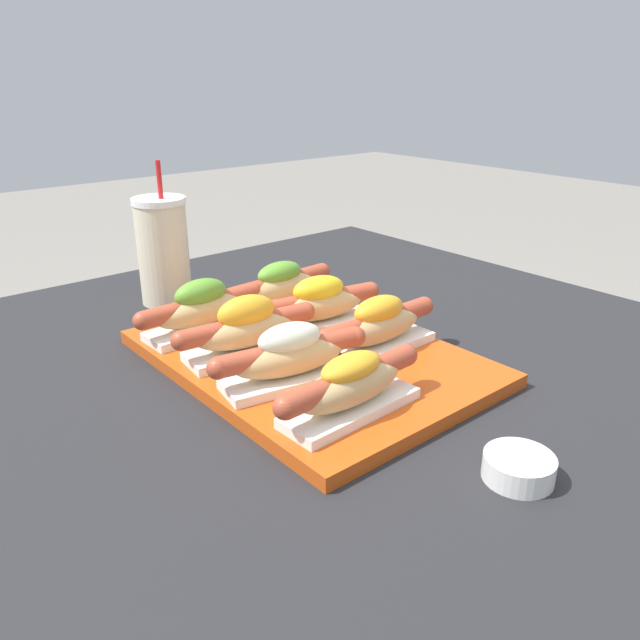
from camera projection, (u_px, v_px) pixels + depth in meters
name	position (u px, v px, depth m)	size (l,w,h in m)	color
patio_table	(365.00, 571.00, 0.98)	(1.21, 1.04, 0.72)	#232326
serving_tray	(309.00, 357.00, 0.84)	(0.46, 0.33, 0.02)	#CC4C14
hot_dog_0	(202.00, 309.00, 0.89)	(0.07, 0.21, 0.08)	white
hot_dog_1	(247.00, 329.00, 0.81)	(0.08, 0.21, 0.08)	white
hot_dog_2	(290.00, 356.00, 0.74)	(0.09, 0.20, 0.08)	white
hot_dog_3	(351.00, 385.00, 0.67)	(0.07, 0.21, 0.07)	white
hot_dog_4	(280.00, 287.00, 0.98)	(0.07, 0.21, 0.07)	white
hot_dog_5	(318.00, 304.00, 0.90)	(0.09, 0.21, 0.08)	white
hot_dog_6	(379.00, 326.00, 0.83)	(0.06, 0.21, 0.08)	white
sauce_bowl	(519.00, 466.00, 0.60)	(0.07, 0.07, 0.03)	white
drink_cup	(163.00, 251.00, 1.04)	(0.09, 0.09, 0.24)	beige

